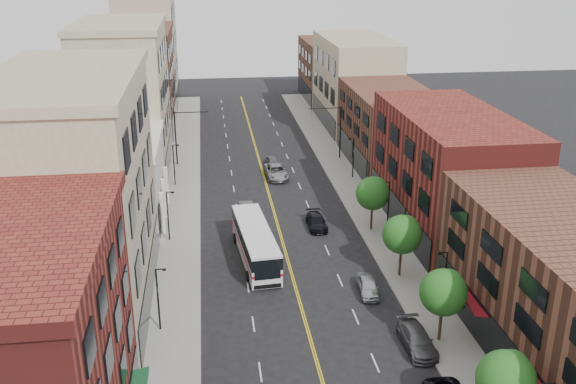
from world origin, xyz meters
name	(u,v)px	position (x,y,z in m)	size (l,w,h in m)	color
sidewalk_left	(183,200)	(-10.00, 35.00, 0.07)	(4.00, 110.00, 0.15)	gray
sidewalk_right	(354,192)	(10.00, 35.00, 0.07)	(4.00, 110.00, 0.15)	gray
bldg_l_redbrick	(13,373)	(-17.00, -6.00, 7.00)	(10.00, 16.00, 14.00)	maroon
bldg_l_tanoffice	(76,199)	(-17.00, 13.00, 9.00)	(10.00, 22.00, 18.00)	gray
bldg_l_white	(112,182)	(-17.00, 31.00, 4.00)	(10.00, 14.00, 8.00)	silver
bldg_l_far_a	(125,100)	(-17.00, 48.00, 9.00)	(10.00, 20.00, 18.00)	gray
bldg_l_far_b	(140,82)	(-17.00, 68.00, 7.50)	(10.00, 20.00, 15.00)	brown
bldg_l_far_c	(147,49)	(-17.00, 86.00, 10.00)	(10.00, 16.00, 20.00)	gray
bldg_r_mid	(448,172)	(17.00, 24.00, 6.00)	(10.00, 22.00, 12.00)	maroon
bldg_r_far_a	(390,128)	(17.00, 45.00, 5.00)	(10.00, 20.00, 10.00)	brown
bldg_r_far_b	(355,82)	(17.00, 66.00, 7.00)	(10.00, 22.00, 14.00)	gray
bldg_r_far_c	(331,70)	(17.00, 86.00, 5.50)	(10.00, 18.00, 11.00)	brown
tree_r_0	(507,378)	(9.39, -5.93, 4.13)	(3.40, 3.40, 5.59)	black
tree_r_1	(444,291)	(9.39, 4.07, 4.13)	(3.40, 3.40, 5.59)	black
tree_r_2	(403,233)	(9.39, 14.07, 4.13)	(3.40, 3.40, 5.59)	black
tree_r_3	(373,192)	(9.39, 24.07, 4.13)	(3.40, 3.40, 5.59)	black
lamp_l_1	(158,296)	(-10.95, 8.00, 2.97)	(0.81, 0.55, 5.05)	black
lamp_l_2	(168,213)	(-10.95, 24.00, 2.97)	(0.81, 0.55, 5.05)	black
lamp_l_3	(174,163)	(-10.95, 40.00, 2.97)	(0.81, 0.55, 5.05)	black
lamp_r_1	(444,278)	(10.95, 8.00, 2.97)	(0.81, 0.55, 5.05)	black
lamp_r_2	(388,203)	(10.95, 24.00, 2.97)	(0.81, 0.55, 5.05)	black
lamp_r_3	(353,155)	(10.95, 40.00, 2.97)	(0.81, 0.55, 5.05)	black
signal_mast_left	(181,131)	(-10.27, 48.00, 4.65)	(4.49, 0.18, 7.20)	black
signal_mast_right	(335,126)	(10.27, 48.00, 4.65)	(4.49, 0.18, 7.20)	black
city_bus	(255,242)	(-2.93, 18.95, 1.82)	(3.71, 12.34, 3.13)	silver
car_parked_mid	(417,339)	(7.40, 3.35, 0.71)	(1.99, 4.88, 1.42)	#4C4B50
car_parked_far	(368,286)	(5.83, 11.48, 0.67)	(1.58, 3.92, 1.34)	#A5A8AC
car_lane_behind	(246,208)	(-3.02, 29.99, 0.69)	(1.45, 4.17, 1.37)	#57585D
car_lane_a	(317,222)	(3.90, 25.41, 0.64)	(1.81, 4.44, 1.29)	black
car_lane_b	(276,172)	(1.50, 41.39, 0.78)	(2.60, 5.65, 1.57)	#929399
car_lane_c	(273,162)	(1.52, 45.75, 0.67)	(1.57, 3.91, 1.33)	#57565C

